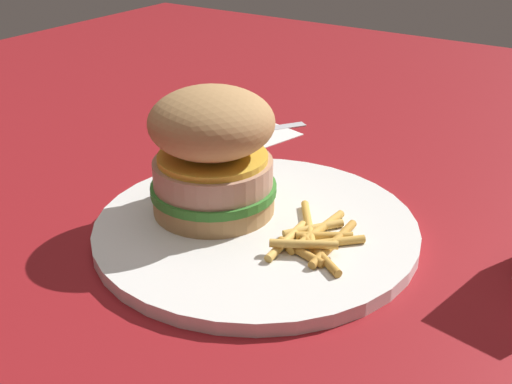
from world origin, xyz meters
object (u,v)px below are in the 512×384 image
Objects in this scene: napkin at (241,133)px; fork at (240,131)px; plate at (256,228)px; fries_pile at (314,239)px; sandwich at (212,151)px.

napkin is 0.00m from fork.
plate is 0.25m from napkin.
plate reaches higher than fork.
fries_pile is (0.06, -0.00, 0.01)m from plate.
fries_pile is at bearing -42.59° from fork.
sandwich reaches higher than fork.
plate is at bearing -51.54° from fork.
fries_pile reaches higher than napkin.
sandwich reaches higher than plate.
fries_pile is at bearing -42.90° from napkin.
fork is (-0.15, 0.19, -0.00)m from plate.
fries_pile is (0.11, -0.00, -0.05)m from sandwich.
fries_pile is 0.29m from napkin.
napkin is (-0.15, 0.19, -0.01)m from plate.
fork is at bearing 128.46° from plate.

